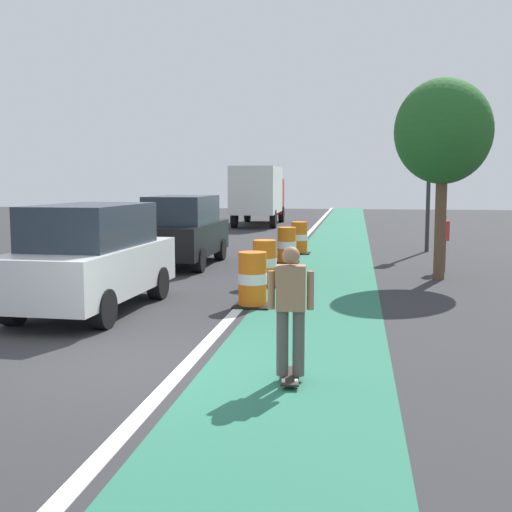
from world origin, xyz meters
TOP-DOWN VIEW (x-y plane):
  - ground_plane at (0.00, 0.00)m, footprint 100.00×100.00m
  - bike_lane_strip at (2.40, 12.00)m, footprint 2.50×80.00m
  - lane_divider_stripe at (0.90, 12.00)m, footprint 0.20×80.00m
  - skateboarder_on_lane at (2.36, -0.25)m, footprint 0.57×0.82m
  - parked_suv_nearest at (-1.84, 3.63)m, footprint 2.04×4.66m
  - parked_suv_second at (-1.91, 10.54)m, footprint 1.92×4.60m
  - traffic_barrel_front at (1.13, 4.51)m, footprint 0.73×0.73m
  - traffic_barrel_mid at (1.01, 7.11)m, footprint 0.73×0.73m
  - traffic_barrel_back at (1.07, 11.47)m, footprint 0.73×0.73m
  - traffic_barrel_far at (1.22, 14.11)m, footprint 0.73×0.73m
  - delivery_truck_down_block at (-2.27, 28.19)m, footprint 2.53×7.66m
  - traffic_light_corner at (5.61, 15.50)m, footprint 0.41×0.32m
  - pedestrian_crossing at (5.46, 10.22)m, footprint 0.34×0.20m
  - street_tree_sidewalk at (5.22, 8.80)m, footprint 2.40×2.40m

SIDE VIEW (x-z plane):
  - ground_plane at x=0.00m, z-range 0.00..0.00m
  - bike_lane_strip at x=2.40m, z-range 0.00..0.01m
  - lane_divider_stripe at x=0.90m, z-range 0.00..0.01m
  - traffic_barrel_front at x=1.13m, z-range -0.01..1.08m
  - traffic_barrel_mid at x=1.01m, z-range -0.01..1.08m
  - traffic_barrel_back at x=1.07m, z-range -0.01..1.08m
  - traffic_barrel_far at x=1.22m, z-range -0.01..1.08m
  - pedestrian_crossing at x=5.46m, z-range 0.06..1.67m
  - skateboarder_on_lane at x=2.36m, z-range 0.07..1.76m
  - parked_suv_nearest at x=-1.84m, z-range 0.02..2.06m
  - parked_suv_second at x=-1.91m, z-range 0.02..2.06m
  - delivery_truck_down_block at x=-2.27m, z-range 0.23..3.46m
  - traffic_light_corner at x=5.61m, z-range 0.95..6.05m
  - street_tree_sidewalk at x=5.22m, z-range 1.17..6.17m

